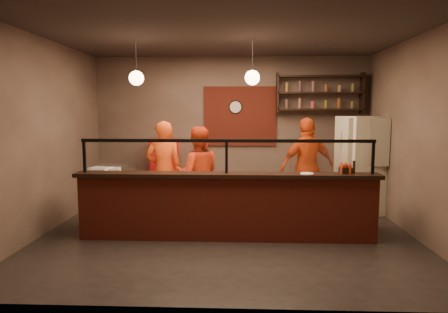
{
  "coord_description": "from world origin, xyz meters",
  "views": [
    {
      "loc": [
        0.21,
        -6.38,
        2.01
      ],
      "look_at": [
        -0.06,
        0.3,
        1.25
      ],
      "focal_mm": 32.0,
      "sensor_mm": 36.0,
      "label": 1
    }
  ],
  "objects_px": {
    "cook_mid": "(198,174)",
    "fridge": "(362,165)",
    "wall_clock": "(236,107)",
    "red_cooler": "(165,171)",
    "pizza_dough": "(202,176)",
    "pepper_mill": "(354,167)",
    "cook_left": "(164,171)",
    "condiment_caddy": "(345,170)",
    "cook_right": "(308,167)"
  },
  "relations": [
    {
      "from": "cook_mid",
      "to": "condiment_caddy",
      "type": "height_order",
      "value": "cook_mid"
    },
    {
      "from": "pizza_dough",
      "to": "condiment_caddy",
      "type": "bearing_deg",
      "value": -14.09
    },
    {
      "from": "cook_left",
      "to": "red_cooler",
      "type": "bearing_deg",
      "value": -84.26
    },
    {
      "from": "pizza_dough",
      "to": "pepper_mill",
      "type": "relative_size",
      "value": 2.36
    },
    {
      "from": "cook_mid",
      "to": "condiment_caddy",
      "type": "distance_m",
      "value": 2.63
    },
    {
      "from": "wall_clock",
      "to": "cook_mid",
      "type": "bearing_deg",
      "value": -112.11
    },
    {
      "from": "condiment_caddy",
      "to": "pepper_mill",
      "type": "bearing_deg",
      "value": 11.38
    },
    {
      "from": "red_cooler",
      "to": "cook_mid",
      "type": "bearing_deg",
      "value": -67.8
    },
    {
      "from": "pepper_mill",
      "to": "wall_clock",
      "type": "bearing_deg",
      "value": 124.81
    },
    {
      "from": "cook_mid",
      "to": "fridge",
      "type": "distance_m",
      "value": 3.24
    },
    {
      "from": "red_cooler",
      "to": "pizza_dough",
      "type": "distance_m",
      "value": 2.09
    },
    {
      "from": "fridge",
      "to": "cook_left",
      "type": "bearing_deg",
      "value": 172.43
    },
    {
      "from": "condiment_caddy",
      "to": "fridge",
      "type": "bearing_deg",
      "value": 66.02
    },
    {
      "from": "wall_clock",
      "to": "red_cooler",
      "type": "xyz_separation_m",
      "value": [
        -1.54,
        -0.31,
        -1.39
      ]
    },
    {
      "from": "wall_clock",
      "to": "condiment_caddy",
      "type": "bearing_deg",
      "value": -57.43
    },
    {
      "from": "cook_mid",
      "to": "pepper_mill",
      "type": "bearing_deg",
      "value": 148.89
    },
    {
      "from": "wall_clock",
      "to": "red_cooler",
      "type": "relative_size",
      "value": 0.21
    },
    {
      "from": "red_cooler",
      "to": "pizza_dough",
      "type": "relative_size",
      "value": 3.12
    },
    {
      "from": "pepper_mill",
      "to": "condiment_caddy",
      "type": "bearing_deg",
      "value": -168.62
    },
    {
      "from": "pizza_dough",
      "to": "red_cooler",
      "type": "bearing_deg",
      "value": 118.62
    },
    {
      "from": "wall_clock",
      "to": "pizza_dough",
      "type": "height_order",
      "value": "wall_clock"
    },
    {
      "from": "wall_clock",
      "to": "pizza_dough",
      "type": "xyz_separation_m",
      "value": [
        -0.54,
        -2.13,
        -1.19
      ]
    },
    {
      "from": "cook_left",
      "to": "cook_right",
      "type": "distance_m",
      "value": 2.73
    },
    {
      "from": "cook_left",
      "to": "red_cooler",
      "type": "height_order",
      "value": "cook_left"
    },
    {
      "from": "cook_right",
      "to": "red_cooler",
      "type": "height_order",
      "value": "cook_right"
    },
    {
      "from": "wall_clock",
      "to": "red_cooler",
      "type": "height_order",
      "value": "wall_clock"
    },
    {
      "from": "red_cooler",
      "to": "condiment_caddy",
      "type": "height_order",
      "value": "red_cooler"
    },
    {
      "from": "wall_clock",
      "to": "red_cooler",
      "type": "bearing_deg",
      "value": -168.61
    },
    {
      "from": "cook_right",
      "to": "cook_mid",
      "type": "bearing_deg",
      "value": -6.43
    },
    {
      "from": "pepper_mill",
      "to": "fridge",
      "type": "bearing_deg",
      "value": 69.52
    },
    {
      "from": "cook_left",
      "to": "cook_mid",
      "type": "xyz_separation_m",
      "value": [
        0.63,
        -0.04,
        -0.05
      ]
    },
    {
      "from": "fridge",
      "to": "pepper_mill",
      "type": "distance_m",
      "value": 1.84
    },
    {
      "from": "wall_clock",
      "to": "cook_left",
      "type": "xyz_separation_m",
      "value": [
        -1.3,
        -1.61,
        -1.18
      ]
    },
    {
      "from": "fridge",
      "to": "condiment_caddy",
      "type": "bearing_deg",
      "value": -131.13
    },
    {
      "from": "cook_mid",
      "to": "cook_right",
      "type": "relative_size",
      "value": 0.92
    },
    {
      "from": "fridge",
      "to": "red_cooler",
      "type": "height_order",
      "value": "fridge"
    },
    {
      "from": "wall_clock",
      "to": "condiment_caddy",
      "type": "relative_size",
      "value": 1.78
    },
    {
      "from": "wall_clock",
      "to": "cook_mid",
      "type": "distance_m",
      "value": 2.16
    },
    {
      "from": "cook_mid",
      "to": "condiment_caddy",
      "type": "relative_size",
      "value": 10.32
    },
    {
      "from": "cook_left",
      "to": "cook_right",
      "type": "height_order",
      "value": "cook_right"
    },
    {
      "from": "wall_clock",
      "to": "red_cooler",
      "type": "distance_m",
      "value": 2.1
    },
    {
      "from": "condiment_caddy",
      "to": "pepper_mill",
      "type": "height_order",
      "value": "pepper_mill"
    },
    {
      "from": "cook_left",
      "to": "cook_mid",
      "type": "distance_m",
      "value": 0.63
    },
    {
      "from": "cook_right",
      "to": "condiment_caddy",
      "type": "bearing_deg",
      "value": 84.08
    },
    {
      "from": "red_cooler",
      "to": "condiment_caddy",
      "type": "relative_size",
      "value": 8.42
    },
    {
      "from": "wall_clock",
      "to": "fridge",
      "type": "relative_size",
      "value": 0.16
    },
    {
      "from": "cook_right",
      "to": "red_cooler",
      "type": "relative_size",
      "value": 1.34
    },
    {
      "from": "wall_clock",
      "to": "pepper_mill",
      "type": "height_order",
      "value": "wall_clock"
    },
    {
      "from": "fridge",
      "to": "pepper_mill",
      "type": "bearing_deg",
      "value": -127.63
    },
    {
      "from": "cook_mid",
      "to": "fridge",
      "type": "bearing_deg",
      "value": -176.85
    }
  ]
}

